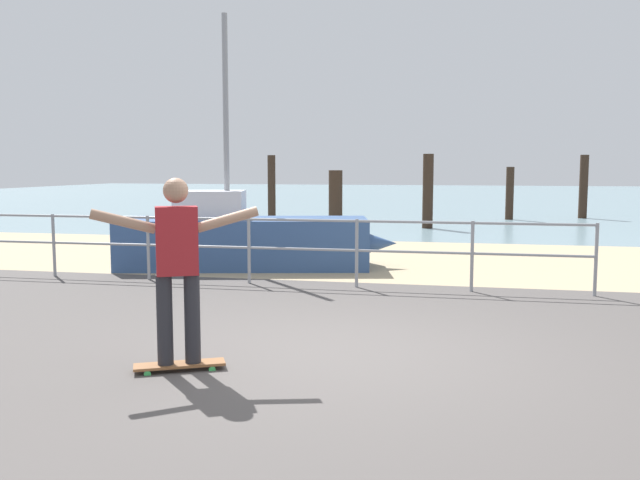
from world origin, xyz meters
TOP-DOWN VIEW (x-y plane):
  - ground_plane at (0.00, -1.00)m, footprint 24.00×10.00m
  - beach_strip at (0.00, 7.00)m, footprint 24.00×6.00m
  - sea_surface at (0.00, 35.00)m, footprint 72.00×50.00m
  - railing_fence at (-2.98, 3.60)m, footprint 11.88×0.05m
  - sailboat at (-2.59, 5.24)m, footprint 5.07×2.33m
  - skateboard at (-1.33, -0.88)m, footprint 0.81×0.53m
  - skateboarder at (-1.33, -0.88)m, footprint 1.34×0.72m
  - groyne_post_0 at (-5.06, 14.99)m, footprint 0.26×0.26m
  - groyne_post_1 at (-2.50, 12.71)m, footprint 0.39×0.39m
  - groyne_post_2 at (0.05, 13.76)m, footprint 0.31×0.31m
  - groyne_post_3 at (2.61, 17.65)m, footprint 0.27×0.27m
  - groyne_post_4 at (5.16, 18.82)m, footprint 0.29×0.29m

SIDE VIEW (x-z plane):
  - ground_plane at x=0.00m, z-range -0.02..0.02m
  - beach_strip at x=0.00m, z-range -0.02..0.02m
  - sea_surface at x=0.00m, z-range -0.02..0.02m
  - skateboard at x=-1.33m, z-range 0.03..0.11m
  - sailboat at x=-2.59m, z-range -1.72..2.76m
  - railing_fence at x=-2.98m, z-range 0.18..1.23m
  - groyne_post_1 at x=-2.50m, z-range 0.00..1.72m
  - groyne_post_3 at x=2.61m, z-range 0.00..1.81m
  - skateboarder at x=-1.33m, z-range 0.19..1.84m
  - groyne_post_0 at x=-5.06m, z-range 0.00..2.19m
  - groyne_post_2 at x=0.05m, z-range 0.00..2.19m
  - groyne_post_4 at x=5.16m, z-range 0.00..2.23m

